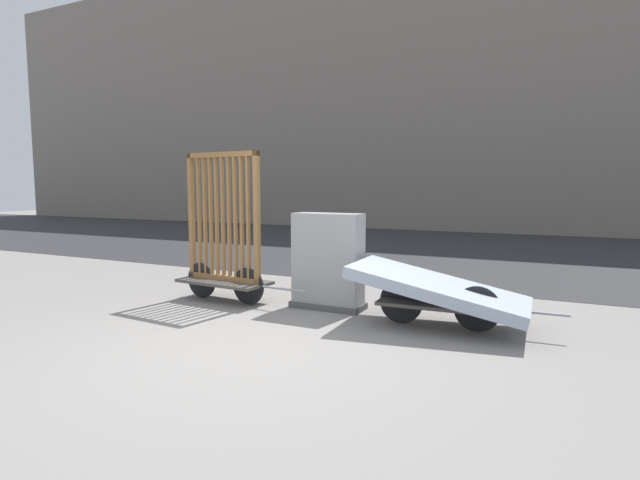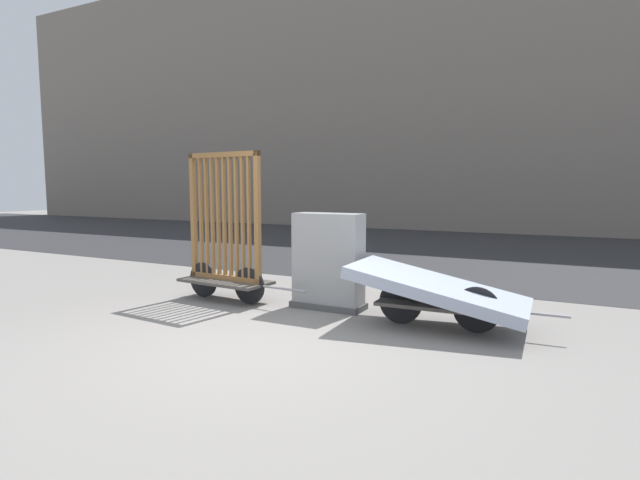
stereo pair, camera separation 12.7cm
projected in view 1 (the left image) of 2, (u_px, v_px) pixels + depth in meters
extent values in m
plane|color=gray|center=(246.00, 350.00, 4.93)|extent=(60.00, 60.00, 0.00)
cube|color=#2D2D30|center=(444.00, 249.00, 12.90)|extent=(56.00, 10.44, 0.01)
cube|color=slate|center=(490.00, 84.00, 18.76)|extent=(48.00, 4.00, 10.89)
cube|color=#4C4742|center=(224.00, 282.00, 7.03)|extent=(1.37, 0.71, 0.04)
cylinder|color=black|center=(248.00, 286.00, 6.82)|extent=(0.51, 0.08, 0.51)
cylinder|color=black|center=(202.00, 280.00, 7.25)|extent=(0.51, 0.08, 0.51)
cylinder|color=gray|center=(283.00, 289.00, 6.52)|extent=(0.70, 0.09, 0.03)
cube|color=olive|center=(224.00, 278.00, 7.03)|extent=(1.26, 0.17, 0.07)
cube|color=olive|center=(222.00, 155.00, 6.84)|extent=(1.26, 0.17, 0.07)
cube|color=olive|center=(192.00, 216.00, 7.24)|extent=(0.08, 0.08, 1.79)
cube|color=olive|center=(257.00, 218.00, 6.63)|extent=(0.08, 0.08, 1.79)
cube|color=olive|center=(199.00, 216.00, 7.16)|extent=(0.04, 0.05, 1.72)
cube|color=olive|center=(205.00, 216.00, 7.11)|extent=(0.04, 0.05, 1.72)
cube|color=olive|center=(211.00, 216.00, 7.05)|extent=(0.04, 0.05, 1.72)
cube|color=olive|center=(217.00, 217.00, 6.99)|extent=(0.04, 0.05, 1.72)
cube|color=olive|center=(223.00, 217.00, 6.94)|extent=(0.04, 0.05, 1.72)
cube|color=olive|center=(229.00, 217.00, 6.88)|extent=(0.04, 0.05, 1.72)
cube|color=olive|center=(235.00, 217.00, 6.82)|extent=(0.04, 0.05, 1.72)
cube|color=olive|center=(242.00, 218.00, 6.77)|extent=(0.04, 0.05, 1.72)
cube|color=olive|center=(248.00, 218.00, 6.71)|extent=(0.04, 0.05, 1.72)
cube|color=#4C4742|center=(438.00, 304.00, 5.71)|extent=(1.35, 0.65, 0.04)
cylinder|color=black|center=(477.00, 309.00, 5.54)|extent=(0.51, 0.05, 0.51)
cylinder|color=black|center=(401.00, 302.00, 5.88)|extent=(0.51, 0.05, 0.51)
cylinder|color=gray|center=(534.00, 313.00, 5.30)|extent=(0.70, 0.06, 0.03)
cube|color=#9EA8BC|center=(438.00, 288.00, 5.69)|extent=(2.01, 1.12, 0.52)
cube|color=#4C4C4C|center=(328.00, 305.00, 6.64)|extent=(0.98, 0.41, 0.08)
cube|color=gray|center=(328.00, 261.00, 6.57)|extent=(0.92, 0.35, 1.26)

